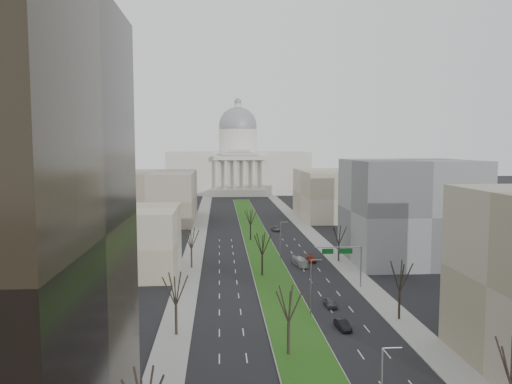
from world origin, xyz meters
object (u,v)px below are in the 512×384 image
car_black (343,325)px  car_red (311,259)px  box_van (300,262)px  car_grey_near (330,303)px  car_grey_far (276,229)px

car_black → car_red: bearing=78.7°
car_black → car_red: 43.66m
box_van → car_grey_near: bearing=-98.5°
car_red → box_van: (-3.24, -3.78, 0.32)m
car_grey_near → car_red: size_ratio=0.92×
car_black → car_grey_far: car_black is taller
car_grey_near → box_van: size_ratio=0.59×
car_red → car_grey_far: 43.43m
car_grey_near → car_grey_far: (-0.66, 76.36, -0.02)m
car_grey_near → box_van: box_van is taller
car_grey_far → box_van: size_ratio=0.71×
car_black → car_red: (3.29, 43.53, -0.03)m
car_grey_near → car_black: size_ratio=0.99×
car_grey_far → car_grey_near: bearing=-92.3°
car_grey_far → car_black: bearing=-92.7°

